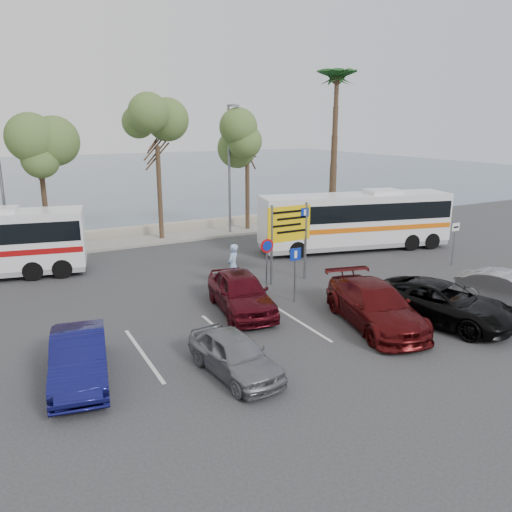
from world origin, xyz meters
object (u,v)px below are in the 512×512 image
car_silver_a (235,354)px  street_lamp_left (0,173)px  street_lamp_right (230,163)px  car_blue (79,358)px  coach_bus_right (355,222)px  direction_sign (289,230)px  pedestrian_far (400,229)px  pedestrian_near (233,266)px  car_maroon (375,305)px  suv_black (442,303)px  car_silver_b (508,289)px  car_red (241,292)px

car_silver_a → street_lamp_left: bearing=101.0°
street_lamp_right → car_blue: bearing=-128.1°
coach_bus_right → direction_sign: bearing=-153.0°
coach_bus_right → pedestrian_far: coach_bus_right is taller
pedestrian_far → pedestrian_near: bearing=67.7°
coach_bus_right → car_maroon: coach_bus_right is taller
suv_black → coach_bus_right: bearing=50.3°
coach_bus_right → pedestrian_far: 3.58m
car_maroon → pedestrian_near: bearing=126.5°
car_blue → car_maroon: size_ratio=0.81×
pedestrian_far → car_silver_a: bearing=86.8°
street_lamp_right → pedestrian_near: 11.52m
car_silver_a → pedestrian_far: bearing=26.6°
suv_black → car_silver_b: (3.74, 0.00, -0.08)m
street_lamp_right → car_silver_a: 19.22m
car_silver_a → car_red: 4.99m
car_maroon → suv_black: bearing=-6.1°
direction_sign → car_maroon: bearing=-90.0°
street_lamp_left → car_silver_b: size_ratio=2.04×
car_blue → pedestrian_near: 9.13m
car_silver_b → street_lamp_right: bearing=85.0°
car_silver_a → direction_sign: bearing=42.7°
suv_black → car_silver_b: suv_black is taller
street_lamp_left → suv_black: bearing=-51.8°
street_lamp_right → car_silver_b: street_lamp_right is taller
car_red → suv_black: 7.43m
street_lamp_left → pedestrian_near: street_lamp_left is taller
street_lamp_left → coach_bus_right: 19.10m
coach_bus_right → car_red: coach_bus_right is taller
car_silver_a → pedestrian_near: bearing=59.1°
car_blue → car_red: bearing=32.5°
street_lamp_left → direction_sign: size_ratio=2.23×
pedestrian_near → car_silver_b: bearing=100.4°
car_blue → car_red: (6.40, 2.64, 0.09)m
car_blue → car_maroon: bearing=5.1°
street_lamp_left → car_maroon: size_ratio=1.54×
pedestrian_near → car_blue: bearing=-4.6°
car_red → car_silver_b: bearing=-14.4°
street_lamp_right → car_blue: 19.82m
direction_sign → pedestrian_near: direction_sign is taller
car_blue → car_silver_b: size_ratio=1.07×
street_lamp_left → car_blue: 15.81m
car_red → car_silver_b: car_red is taller
car_blue → pedestrian_far: bearing=32.5°
car_maroon → car_silver_b: bearing=5.7°
coach_bus_right → street_lamp_left: bearing=158.1°
pedestrian_near → pedestrian_far: 12.95m
direction_sign → car_maroon: (-0.00, -5.83, -1.67)m
street_lamp_left → coach_bus_right: street_lamp_left is taller
street_lamp_left → direction_sign: 15.24m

